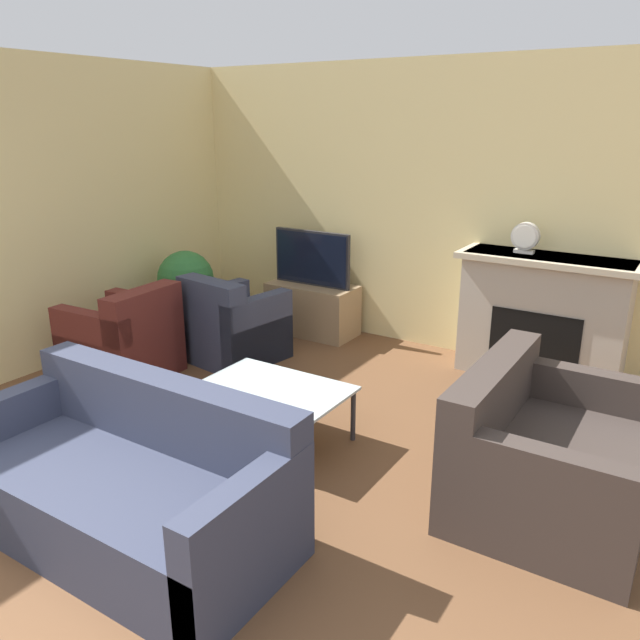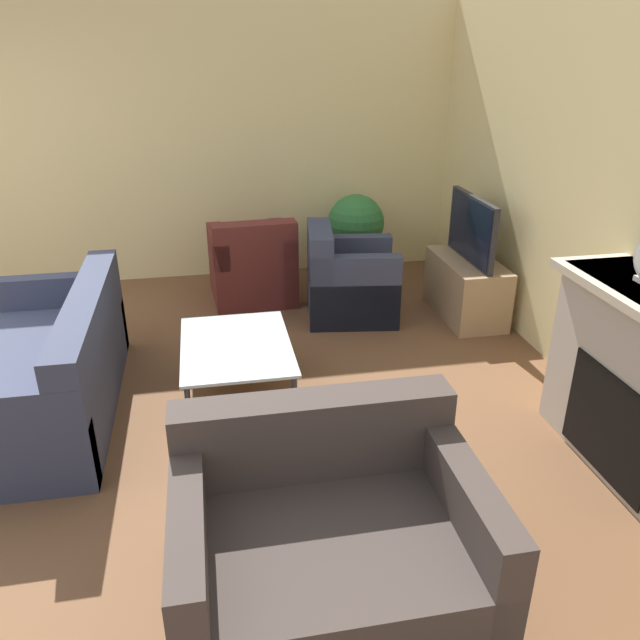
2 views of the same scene
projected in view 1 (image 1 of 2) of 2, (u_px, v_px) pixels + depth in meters
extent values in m
cube|color=beige|center=(418.00, 208.00, 5.97)|extent=(8.02, 0.06, 2.70)
cube|color=beige|center=(27.00, 219.00, 5.32)|extent=(0.06, 7.79, 2.70)
cube|color=#B2A899|center=(542.00, 318.00, 5.35)|extent=(1.34, 0.45, 1.08)
cube|color=black|center=(533.00, 347.00, 5.22)|extent=(0.74, 0.01, 0.61)
cube|color=beige|center=(548.00, 260.00, 5.16)|extent=(1.46, 0.51, 0.05)
cube|color=#997A56|center=(312.00, 309.00, 6.54)|extent=(0.93, 0.46, 0.53)
cube|color=#232328|center=(312.00, 258.00, 6.37)|extent=(0.87, 0.05, 0.56)
cube|color=black|center=(311.00, 259.00, 6.35)|extent=(0.83, 0.01, 0.52)
cube|color=#33384C|center=(123.00, 504.00, 3.33)|extent=(1.88, 0.88, 0.42)
cube|color=#33384C|center=(164.00, 411.00, 3.48)|extent=(1.88, 0.20, 0.40)
cube|color=#33384C|center=(22.00, 441.00, 3.74)|extent=(0.14, 0.88, 0.66)
cube|color=#33384C|center=(250.00, 541.00, 2.85)|extent=(0.14, 0.88, 0.66)
cube|color=#3D332D|center=(555.00, 473.00, 3.62)|extent=(1.00, 1.30, 0.42)
cube|color=#3D332D|center=(493.00, 393.00, 3.70)|extent=(0.20, 1.30, 0.40)
cube|color=#3D332D|center=(530.00, 506.00, 3.11)|extent=(1.00, 0.14, 0.66)
cube|color=#3D332D|center=(578.00, 416.00, 4.05)|extent=(1.00, 0.14, 0.66)
cube|color=#5B231E|center=(122.00, 352.00, 5.49)|extent=(0.85, 0.80, 0.42)
cube|color=#5B231E|center=(143.00, 313.00, 5.22)|extent=(0.24, 0.76, 0.40)
cube|color=#5B231E|center=(146.00, 330.00, 5.70)|extent=(0.82, 0.19, 0.66)
cube|color=#5B231E|center=(93.00, 350.00, 5.19)|extent=(0.82, 0.19, 0.66)
cube|color=#33384C|center=(237.00, 338.00, 5.84)|extent=(0.82, 0.86, 0.42)
cube|color=#33384C|center=(211.00, 302.00, 5.51)|extent=(0.74, 0.30, 0.40)
cube|color=#33384C|center=(258.00, 332.00, 5.63)|extent=(0.25, 0.78, 0.66)
cube|color=#33384C|center=(216.00, 320.00, 5.99)|extent=(0.25, 0.78, 0.66)
cylinder|color=#333338|center=(188.00, 419.00, 4.32)|extent=(0.04, 0.04, 0.38)
cylinder|color=#333338|center=(300.00, 456.00, 3.84)|extent=(0.04, 0.04, 0.38)
cylinder|color=#333338|center=(248.00, 386.00, 4.85)|extent=(0.04, 0.04, 0.38)
cylinder|color=#333338|center=(353.00, 415.00, 4.37)|extent=(0.04, 0.04, 0.38)
cube|color=silver|center=(271.00, 390.00, 4.28)|extent=(1.02, 0.74, 0.02)
cylinder|color=#AD704C|center=(189.00, 326.00, 6.50)|extent=(0.29, 0.29, 0.22)
cylinder|color=#4C3823|center=(188.00, 308.00, 6.44)|extent=(0.03, 0.03, 0.17)
sphere|color=#2D6B33|center=(186.00, 279.00, 6.34)|extent=(0.57, 0.57, 0.57)
cube|color=beige|center=(524.00, 251.00, 5.28)|extent=(0.16, 0.07, 0.03)
cylinder|color=beige|center=(526.00, 236.00, 5.24)|extent=(0.23, 0.07, 0.23)
cylinder|color=white|center=(524.00, 237.00, 5.21)|extent=(0.19, 0.00, 0.19)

